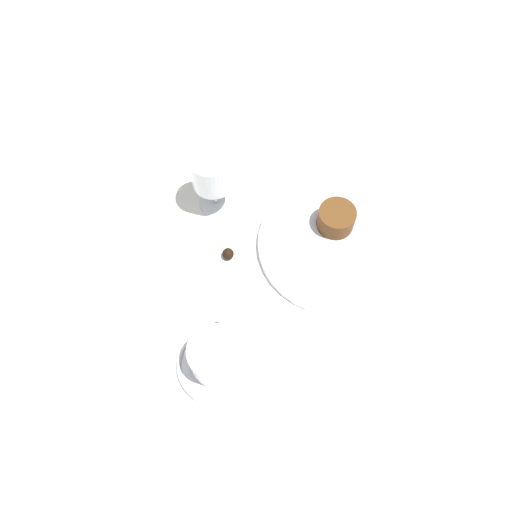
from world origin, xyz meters
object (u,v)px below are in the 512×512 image
(dinner_plate, at_px, (332,245))
(coffee_cup, at_px, (216,356))
(fork, at_px, (335,158))
(dessert_cake, at_px, (336,218))
(wine_glass, at_px, (212,174))

(dinner_plate, xyz_separation_m, coffee_cup, (-0.24, 0.15, 0.03))
(fork, distance_m, dessert_cake, 0.16)
(wine_glass, bearing_deg, fork, -56.22)
(dinner_plate, bearing_deg, fork, 3.91)
(coffee_cup, distance_m, wine_glass, 0.31)
(dinner_plate, height_order, fork, dinner_plate)
(dessert_cake, bearing_deg, fork, 4.96)
(dinner_plate, relative_size, dessert_cake, 3.95)
(dinner_plate, relative_size, coffee_cup, 2.40)
(fork, xyz_separation_m, dessert_cake, (-0.16, -0.01, 0.03))
(wine_glass, xyz_separation_m, dessert_cake, (-0.02, -0.22, -0.05))
(wine_glass, relative_size, fork, 0.65)
(wine_glass, bearing_deg, dessert_cake, -94.73)
(coffee_cup, bearing_deg, wine_glass, 12.66)
(wine_glass, relative_size, dessert_cake, 1.95)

